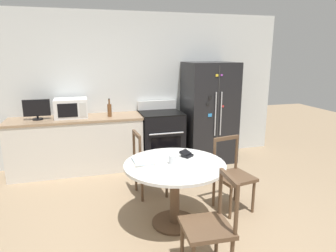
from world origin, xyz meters
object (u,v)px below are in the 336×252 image
object	(u,v)px
counter_bottle	(109,110)
wallet	(186,154)
dining_chair_right	(233,176)
dining_chair_far	(149,165)
countertop_tv	(37,109)
oven_range	(161,137)
refrigerator	(209,112)
microwave	(71,108)
dining_chair_near	(210,227)
candle_glass	(173,160)

from	to	relation	value
counter_bottle	wallet	xyz separation A→B (m)	(0.72, -1.74, -0.25)
dining_chair_right	dining_chair_far	world-z (taller)	same
dining_chair_right	dining_chair_far	size ratio (longest dim) A/B	1.00
countertop_tv	dining_chair_right	distance (m)	3.12
oven_range	counter_bottle	distance (m)	1.03
refrigerator	oven_range	world-z (taller)	refrigerator
dining_chair_right	wallet	bearing A→B (deg)	-14.27
wallet	microwave	bearing A→B (deg)	125.61
dining_chair_near	dining_chair_right	distance (m)	1.19
dining_chair_near	dining_chair_far	world-z (taller)	same
refrigerator	wallet	bearing A→B (deg)	-120.82
counter_bottle	candle_glass	xyz separation A→B (m)	(0.51, -1.92, -0.24)
oven_range	dining_chair_near	distance (m)	2.77
microwave	counter_bottle	xyz separation A→B (m)	(0.60, -0.11, -0.04)
countertop_tv	dining_chair_near	world-z (taller)	countertop_tv
microwave	countertop_tv	world-z (taller)	countertop_tv
counter_bottle	candle_glass	distance (m)	2.00
dining_chair_near	candle_glass	xyz separation A→B (m)	(-0.09, 0.81, 0.34)
counter_bottle	candle_glass	size ratio (longest dim) A/B	3.10
microwave	dining_chair_right	world-z (taller)	microwave
counter_bottle	wallet	bearing A→B (deg)	-67.39
oven_range	dining_chair_near	world-z (taller)	oven_range
refrigerator	countertop_tv	xyz separation A→B (m)	(-2.86, 0.09, 0.19)
candle_glass	wallet	world-z (taller)	candle_glass
oven_range	microwave	distance (m)	1.59
microwave	candle_glass	xyz separation A→B (m)	(1.11, -2.03, -0.28)
oven_range	microwave	xyz separation A→B (m)	(-1.48, 0.08, 0.58)
dining_chair_near	oven_range	bearing A→B (deg)	-2.40
candle_glass	wallet	xyz separation A→B (m)	(0.22, 0.18, -0.01)
refrigerator	dining_chair_near	xyz separation A→B (m)	(-1.15, -2.71, -0.45)
countertop_tv	counter_bottle	xyz separation A→B (m)	(1.10, -0.07, -0.06)
dining_chair_far	oven_range	bearing A→B (deg)	153.96
dining_chair_far	candle_glass	size ratio (longest dim) A/B	9.45
dining_chair_near	wallet	size ratio (longest dim) A/B	5.23
dining_chair_near	refrigerator	bearing A→B (deg)	-19.68
countertop_tv	refrigerator	bearing A→B (deg)	-1.77
dining_chair_right	candle_glass	distance (m)	0.89
microwave	counter_bottle	bearing A→B (deg)	-10.15
candle_glass	wallet	size ratio (longest dim) A/B	0.55
microwave	dining_chair_right	distance (m)	2.76
oven_range	countertop_tv	bearing A→B (deg)	178.88
microwave	dining_chair_right	xyz separation A→B (m)	(1.92, -1.89, -0.62)
dining_chair_near	wallet	world-z (taller)	dining_chair_near
refrigerator	oven_range	bearing A→B (deg)	176.75
dining_chair_near	dining_chair_right	bearing A→B (deg)	-33.86
dining_chair_right	wallet	size ratio (longest dim) A/B	5.23
candle_glass	oven_range	bearing A→B (deg)	79.27
refrigerator	dining_chair_right	bearing A→B (deg)	-103.69
dining_chair_near	dining_chair_right	xyz separation A→B (m)	(0.72, 0.95, 0.00)
oven_range	wallet	xyz separation A→B (m)	(-0.15, -1.77, 0.29)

